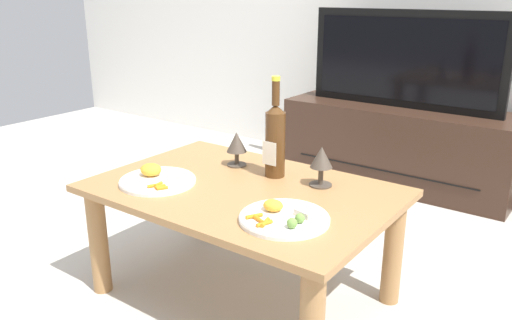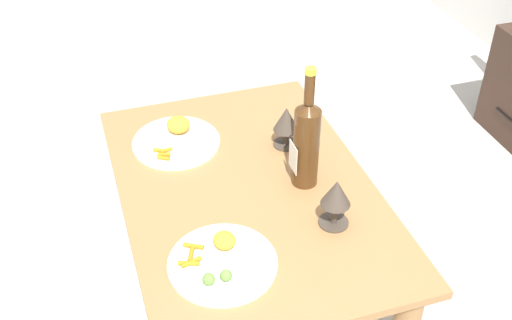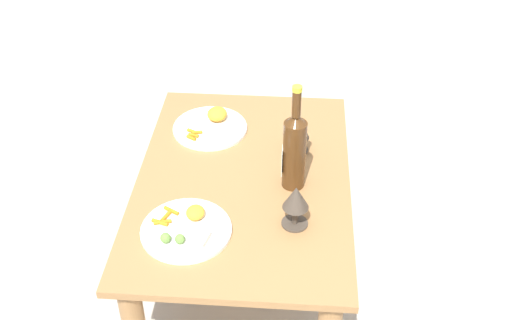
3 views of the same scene
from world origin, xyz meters
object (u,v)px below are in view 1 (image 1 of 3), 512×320
object	(u,v)px
wine_bottle	(275,138)
dinner_plate_left	(157,179)
goblet_left	(237,144)
tv_screen	(405,59)
goblet_right	(321,160)
dining_table	(243,208)
dinner_plate_right	(284,217)
tv_stand	(397,145)

from	to	relation	value
wine_bottle	dinner_plate_left	world-z (taller)	wine_bottle
wine_bottle	goblet_left	bearing A→B (deg)	176.77
tv_screen	goblet_right	bearing A→B (deg)	-80.61
dining_table	dinner_plate_right	distance (m)	0.32
tv_stand	goblet_left	xyz separation A→B (m)	(-0.16, -1.31, 0.29)
tv_stand	goblet_right	size ratio (longest dim) A/B	9.12
tv_stand	wine_bottle	xyz separation A→B (m)	(0.03, -1.32, 0.35)
dinner_plate_left	tv_stand	bearing A→B (deg)	80.47
dining_table	goblet_right	size ratio (longest dim) A/B	7.26
tv_stand	tv_screen	xyz separation A→B (m)	(0.00, -0.00, 0.50)
dining_table	dinner_plate_left	world-z (taller)	dinner_plate_left
wine_bottle	dinner_plate_right	bearing A→B (deg)	-51.78
goblet_right	dinner_plate_right	world-z (taller)	goblet_right
goblet_left	dinner_plate_left	xyz separation A→B (m)	(-0.11, -0.32, -0.08)
dinner_plate_left	dining_table	bearing A→B (deg)	27.38
dining_table	dinner_plate_left	distance (m)	0.33
tv_stand	wine_bottle	size ratio (longest dim) A/B	3.53
wine_bottle	dinner_plate_right	size ratio (longest dim) A/B	1.35
tv_stand	dining_table	bearing A→B (deg)	-89.87
dining_table	wine_bottle	size ratio (longest dim) A/B	2.81
dining_table	goblet_right	world-z (taller)	goblet_right
dinner_plate_right	tv_screen	bearing A→B (deg)	99.53
goblet_right	dinner_plate_right	size ratio (longest dim) A/B	0.52
dining_table	tv_stand	world-z (taller)	tv_stand
tv_screen	wine_bottle	bearing A→B (deg)	-88.79
tv_screen	dinner_plate_right	bearing A→B (deg)	-80.47
goblet_right	wine_bottle	bearing A→B (deg)	-176.77
tv_screen	goblet_left	bearing A→B (deg)	-97.00
dinner_plate_left	dinner_plate_right	bearing A→B (deg)	-0.37
tv_stand	tv_screen	size ratio (longest dim) A/B	1.19
tv_screen	dinner_plate_left	xyz separation A→B (m)	(-0.27, -1.63, -0.28)
tv_stand	dinner_plate_left	size ratio (longest dim) A/B	4.81
goblet_left	goblet_right	bearing A→B (deg)	0.00
goblet_left	dinner_plate_right	xyz separation A→B (m)	(0.44, -0.32, -0.08)
goblet_left	dinner_plate_right	size ratio (longest dim) A/B	0.49
dining_table	wine_bottle	xyz separation A→B (m)	(0.02, 0.17, 0.23)
goblet_left	goblet_right	xyz separation A→B (m)	(0.38, 0.00, 0.01)
dining_table	goblet_right	bearing A→B (deg)	39.58
dinner_plate_left	goblet_right	bearing A→B (deg)	33.11
tv_stand	dinner_plate_right	xyz separation A→B (m)	(0.27, -1.64, 0.22)
dinner_plate_right	tv_stand	bearing A→B (deg)	99.52
tv_stand	tv_screen	bearing A→B (deg)	-90.00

